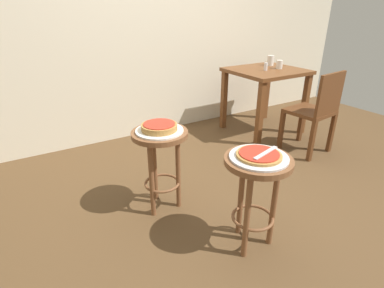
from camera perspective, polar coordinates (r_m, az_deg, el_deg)
ground_plane at (r=2.58m, az=8.57°, el=-8.83°), size 6.00×6.00×0.00m
stool_foreground at (r=1.83m, az=12.04°, el=-6.98°), size 0.40×0.40×0.62m
serving_plate_foreground at (r=1.75m, az=12.49°, el=-2.46°), size 0.34×0.34×0.01m
pizza_foreground at (r=1.75m, az=12.54°, el=-1.99°), size 0.26×0.26×0.02m
stool_middle at (r=2.16m, az=-5.96°, el=-1.46°), size 0.40×0.40×0.62m
serving_plate_middle at (r=2.09m, az=-6.15°, el=2.53°), size 0.33×0.33×0.01m
pizza_middle at (r=2.08m, az=-6.19°, el=3.26°), size 0.25×0.25×0.05m
dining_table at (r=3.70m, az=13.72°, el=11.54°), size 0.80×0.74×0.75m
cup_near_edge at (r=3.73m, az=16.17°, el=14.22°), size 0.07×0.07×0.10m
cup_far_edge at (r=3.92m, az=14.60°, el=15.01°), size 0.08×0.08×0.12m
condiment_shaker at (r=3.58m, az=13.74°, el=14.00°), size 0.04×0.04×0.09m
wooden_chair at (r=3.27m, az=22.36°, el=6.00°), size 0.44×0.44×0.85m
pizza_server_knife at (r=1.75m, az=13.75°, el=-1.59°), size 0.22×0.08×0.01m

